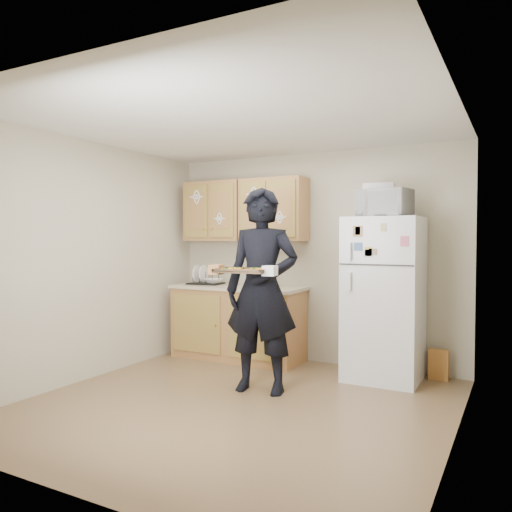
% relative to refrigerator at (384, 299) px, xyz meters
% --- Properties ---
extents(floor, '(3.60, 3.60, 0.00)m').
position_rel_refrigerator_xyz_m(floor, '(-0.95, -1.43, -0.85)').
color(floor, brown).
rests_on(floor, ground).
extents(ceiling, '(3.60, 3.60, 0.00)m').
position_rel_refrigerator_xyz_m(ceiling, '(-0.95, -1.43, 1.65)').
color(ceiling, silver).
rests_on(ceiling, wall_back).
extents(wall_back, '(3.60, 0.04, 2.50)m').
position_rel_refrigerator_xyz_m(wall_back, '(-0.95, 0.37, 0.40)').
color(wall_back, '#B2AA91').
rests_on(wall_back, floor).
extents(wall_front, '(3.60, 0.04, 2.50)m').
position_rel_refrigerator_xyz_m(wall_front, '(-0.95, -3.23, 0.40)').
color(wall_front, '#B2AA91').
rests_on(wall_front, floor).
extents(wall_left, '(0.04, 3.60, 2.50)m').
position_rel_refrigerator_xyz_m(wall_left, '(-2.75, -1.43, 0.40)').
color(wall_left, '#B2AA91').
rests_on(wall_left, floor).
extents(wall_right, '(0.04, 3.60, 2.50)m').
position_rel_refrigerator_xyz_m(wall_right, '(0.85, -1.43, 0.40)').
color(wall_right, '#B2AA91').
rests_on(wall_right, floor).
extents(refrigerator, '(0.75, 0.70, 1.70)m').
position_rel_refrigerator_xyz_m(refrigerator, '(0.00, 0.00, 0.00)').
color(refrigerator, white).
rests_on(refrigerator, floor).
extents(base_cabinet, '(1.60, 0.60, 0.86)m').
position_rel_refrigerator_xyz_m(base_cabinet, '(-1.80, 0.05, -0.42)').
color(base_cabinet, olive).
rests_on(base_cabinet, floor).
extents(countertop, '(1.64, 0.64, 0.04)m').
position_rel_refrigerator_xyz_m(countertop, '(-1.80, 0.05, 0.03)').
color(countertop, beige).
rests_on(countertop, base_cabinet).
extents(upper_cab_left, '(0.80, 0.33, 0.75)m').
position_rel_refrigerator_xyz_m(upper_cab_left, '(-2.20, 0.18, 0.98)').
color(upper_cab_left, olive).
rests_on(upper_cab_left, wall_back).
extents(upper_cab_right, '(0.80, 0.33, 0.75)m').
position_rel_refrigerator_xyz_m(upper_cab_right, '(-1.38, 0.18, 0.98)').
color(upper_cab_right, olive).
rests_on(upper_cab_right, wall_back).
extents(cereal_box, '(0.20, 0.07, 0.32)m').
position_rel_refrigerator_xyz_m(cereal_box, '(0.52, 0.24, -0.69)').
color(cereal_box, '#C09543').
rests_on(cereal_box, floor).
extents(person, '(0.78, 0.57, 1.97)m').
position_rel_refrigerator_xyz_m(person, '(-0.94, -0.97, 0.13)').
color(person, black).
rests_on(person, floor).
extents(baking_tray, '(0.51, 0.41, 0.04)m').
position_rel_refrigerator_xyz_m(baking_tray, '(-0.98, -1.27, 0.33)').
color(baking_tray, black).
rests_on(baking_tray, person).
extents(pizza_front_left, '(0.16, 0.16, 0.02)m').
position_rel_refrigerator_xyz_m(pizza_front_left, '(-1.08, -1.36, 0.35)').
color(pizza_front_left, orange).
rests_on(pizza_front_left, baking_tray).
extents(pizza_front_right, '(0.16, 0.16, 0.02)m').
position_rel_refrigerator_xyz_m(pizza_front_right, '(-0.86, -1.33, 0.35)').
color(pizza_front_right, orange).
rests_on(pizza_front_right, baking_tray).
extents(pizza_back_left, '(0.16, 0.16, 0.02)m').
position_rel_refrigerator_xyz_m(pizza_back_left, '(-1.10, -1.21, 0.35)').
color(pizza_back_left, orange).
rests_on(pizza_back_left, baking_tray).
extents(pizza_back_right, '(0.16, 0.16, 0.02)m').
position_rel_refrigerator_xyz_m(pizza_back_right, '(-0.89, -1.17, 0.35)').
color(pizza_back_right, orange).
rests_on(pizza_back_right, baking_tray).
extents(microwave, '(0.56, 0.43, 0.28)m').
position_rel_refrigerator_xyz_m(microwave, '(0.00, -0.05, 0.99)').
color(microwave, white).
rests_on(microwave, refrigerator).
extents(foil_pan, '(0.34, 0.26, 0.07)m').
position_rel_refrigerator_xyz_m(foil_pan, '(-0.06, -0.02, 1.17)').
color(foil_pan, '#B9BAC1').
rests_on(foil_pan, microwave).
extents(dish_rack, '(0.44, 0.35, 0.16)m').
position_rel_refrigerator_xyz_m(dish_rack, '(-2.27, 0.04, 0.13)').
color(dish_rack, black).
rests_on(dish_rack, countertop).
extents(bowl, '(0.26, 0.26, 0.05)m').
position_rel_refrigerator_xyz_m(bowl, '(-2.15, 0.04, 0.10)').
color(bowl, white).
rests_on(bowl, dish_rack).
extents(soap_bottle, '(0.12, 0.12, 0.21)m').
position_rel_refrigerator_xyz_m(soap_bottle, '(-1.42, -0.03, 0.16)').
color(soap_bottle, white).
rests_on(soap_bottle, countertop).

